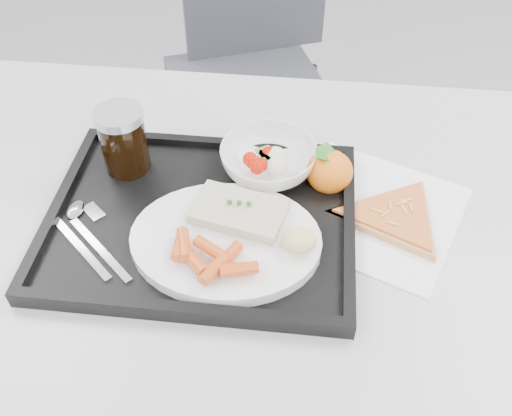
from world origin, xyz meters
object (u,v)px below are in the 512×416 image
at_px(tray, 202,220).
at_px(pizza_slice, 394,217).
at_px(dinner_plate, 226,240).
at_px(chair, 252,48).
at_px(table, 239,251).
at_px(cola_glass, 123,139).
at_px(tangerine, 329,172).
at_px(salad_bowl, 268,160).

distance_m(tray, pizza_slice, 0.29).
bearing_deg(tray, dinner_plate, -48.01).
distance_m(chair, tray, 0.91).
height_order(table, cola_glass, cola_glass).
relative_size(dinner_plate, cola_glass, 2.50).
relative_size(chair, cola_glass, 8.61).
relative_size(table, dinner_plate, 4.44).
bearing_deg(pizza_slice, chair, 110.38).
bearing_deg(cola_glass, chair, 82.10).
relative_size(chair, tangerine, 10.30).
height_order(tangerine, pizza_slice, tangerine).
bearing_deg(tangerine, tray, -151.88).
bearing_deg(table, tray, -170.48).
xyz_separation_m(table, dinner_plate, (-0.01, -0.06, 0.09)).
distance_m(tray, tangerine, 0.21).
xyz_separation_m(tray, salad_bowl, (0.09, 0.11, 0.03)).
height_order(dinner_plate, salad_bowl, salad_bowl).
height_order(chair, tangerine, chair).
relative_size(table, tangerine, 13.28).
relative_size(tangerine, pizza_slice, 0.42).
bearing_deg(cola_glass, tangerine, -0.05).
xyz_separation_m(salad_bowl, tangerine, (0.10, -0.01, -0.00)).
bearing_deg(salad_bowl, table, -109.24).
xyz_separation_m(table, pizza_slice, (0.23, 0.03, 0.08)).
xyz_separation_m(chair, dinner_plate, (0.07, -0.93, 0.24)).
relative_size(chair, pizza_slice, 4.33).
xyz_separation_m(table, tangerine, (0.13, 0.09, 0.10)).
height_order(cola_glass, pizza_slice, cola_glass).
xyz_separation_m(chair, cola_glass, (-0.11, -0.78, 0.28)).
bearing_deg(table, dinner_plate, -98.59).
height_order(salad_bowl, tangerine, tangerine).
bearing_deg(tangerine, chair, 105.34).
bearing_deg(chair, tangerine, -74.66).
xyz_separation_m(chair, pizza_slice, (0.31, -0.84, 0.22)).
bearing_deg(chair, cola_glass, -97.90).
bearing_deg(pizza_slice, cola_glass, 171.53).
bearing_deg(chair, pizza_slice, -69.62).
relative_size(tray, dinner_plate, 1.67).
bearing_deg(salad_bowl, cola_glass, -176.77).
bearing_deg(chair, table, -84.65).
height_order(tray, pizza_slice, tray).
distance_m(table, tangerine, 0.19).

